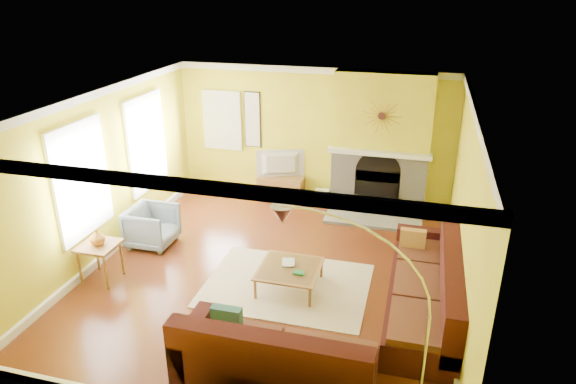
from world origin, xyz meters
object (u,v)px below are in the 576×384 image
(media_console, at_px, (281,189))
(armchair, at_px, (152,226))
(coffee_table, at_px, (289,278))
(side_table, at_px, (101,262))
(sectional_sofa, at_px, (338,288))
(arc_lamp, at_px, (358,327))

(media_console, distance_m, armchair, 2.89)
(coffee_table, relative_size, side_table, 1.48)
(sectional_sofa, xyz_separation_m, coffee_table, (-0.80, 0.50, -0.28))
(coffee_table, distance_m, side_table, 2.85)
(armchair, xyz_separation_m, side_table, (-0.20, -1.20, -0.05))
(coffee_table, height_order, arc_lamp, arc_lamp)
(media_console, height_order, armchair, armchair)
(sectional_sofa, bearing_deg, side_table, 180.00)
(media_console, distance_m, side_table, 4.03)
(armchair, relative_size, side_table, 1.27)
(coffee_table, distance_m, media_console, 3.26)
(coffee_table, bearing_deg, side_table, -169.88)
(media_console, bearing_deg, coffee_table, -72.12)
(arc_lamp, bearing_deg, side_table, 157.29)
(armchair, bearing_deg, arc_lamp, -126.90)
(sectional_sofa, xyz_separation_m, armchair, (-3.40, 1.20, -0.10))
(coffee_table, height_order, media_console, media_console)
(media_console, relative_size, arc_lamp, 0.39)
(sectional_sofa, distance_m, side_table, 3.60)
(sectional_sofa, bearing_deg, coffee_table, 147.99)
(sectional_sofa, xyz_separation_m, side_table, (-3.60, 0.00, -0.15))
(sectional_sofa, relative_size, coffee_table, 4.18)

